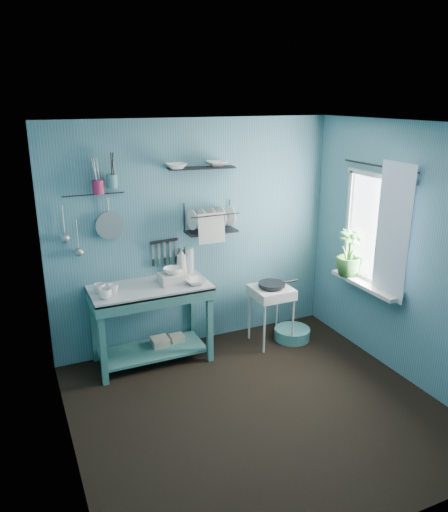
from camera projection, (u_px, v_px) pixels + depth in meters
name	position (u px, v px, depth m)	size (l,w,h in m)	color
floor	(257.00, 408.00, 4.53)	(3.20, 3.20, 0.00)	black
ceiling	(264.00, 125.00, 3.77)	(3.20, 3.20, 0.00)	silver
wall_back	(196.00, 236.00, 5.45)	(3.20, 3.20, 0.00)	#3C6C7C
wall_front	(384.00, 363.00, 2.84)	(3.20, 3.20, 0.00)	#3C6C7C
wall_left	(60.00, 312.00, 3.52)	(3.00, 3.00, 0.00)	#3C6C7C
wall_right	(408.00, 256.00, 4.77)	(3.00, 3.00, 0.00)	#3C6C7C
work_counter	(151.00, 324.00, 5.22)	(1.21, 0.61, 0.86)	#336B67
mug_left	(105.00, 294.00, 4.75)	(0.12, 0.12, 0.10)	white
mug_mid	(113.00, 289.00, 4.88)	(0.10, 0.10, 0.09)	white
mug_right	(100.00, 289.00, 4.88)	(0.12, 0.12, 0.10)	white
wash_tub	(173.00, 278.00, 5.16)	(0.28, 0.22, 0.10)	beige
tub_bowl	(173.00, 271.00, 5.13)	(0.20, 0.20, 0.06)	white
soap_bottle	(181.00, 261.00, 5.38)	(0.12, 0.12, 0.30)	beige
water_bottle	(189.00, 260.00, 5.44)	(0.09, 0.09, 0.28)	silver
counter_bowl	(196.00, 282.00, 5.13)	(0.22, 0.22, 0.05)	white
hotplate_stand	(271.00, 315.00, 5.65)	(0.42, 0.42, 0.67)	beige
frying_pan	(272.00, 284.00, 5.53)	(0.30, 0.30, 0.04)	black
knife_strip	(164.00, 241.00, 5.28)	(0.32, 0.02, 0.03)	black
dish_rack	(211.00, 218.00, 5.32)	(0.55, 0.24, 0.32)	black
upper_shelf	(201.00, 168.00, 5.15)	(0.70, 0.18, 0.01)	black
shelf_bowl_left	(176.00, 165.00, 5.03)	(0.22, 0.22, 0.05)	white
shelf_bowl_right	(217.00, 160.00, 5.19)	(0.22, 0.22, 0.05)	white
utensil_cup_magenta	(98.00, 187.00, 4.79)	(0.11, 0.11, 0.13)	#9D1D48
utensil_cup_teal	(112.00, 181.00, 4.83)	(0.11, 0.11, 0.13)	teal
colander	(110.00, 225.00, 4.97)	(0.28, 0.28, 0.03)	#9A9DA1
ladle_outer	(63.00, 221.00, 4.79)	(0.01, 0.01, 0.30)	#9A9DA1
ladle_inner	(77.00, 235.00, 4.88)	(0.01, 0.01, 0.30)	#9A9DA1
hook_rail	(94.00, 195.00, 4.84)	(0.01, 0.01, 0.60)	black
window_glass	(376.00, 230.00, 5.11)	(1.10, 1.10, 0.00)	white
windowsill	(365.00, 285.00, 5.26)	(0.16, 0.95, 0.04)	beige
curtain	(393.00, 233.00, 4.81)	(1.35, 1.35, 0.00)	white
curtain_rod	(379.00, 166.00, 4.89)	(0.02, 0.02, 1.05)	black
potted_plant	(349.00, 253.00, 5.40)	(0.28, 0.28, 0.51)	#2A5923
storage_tin_large	(160.00, 347.00, 5.40)	(0.18, 0.18, 0.22)	tan
storage_tin_small	(177.00, 343.00, 5.51)	(0.15, 0.15, 0.20)	tan
floor_basin	(292.00, 334.00, 5.81)	(0.41, 0.41, 0.13)	teal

